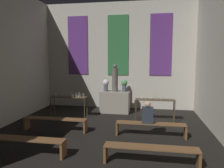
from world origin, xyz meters
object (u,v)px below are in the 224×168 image
Objects in this scene: statue at (115,79)px; candle_rack_right at (155,102)px; pew_second_right at (151,151)px; candle_rack_left at (69,99)px; altar at (115,102)px; pew_back_right at (150,126)px; pew_second_left at (24,142)px; flower_vase_left at (106,84)px; pew_back_left at (55,121)px; flower_vase_right at (124,85)px; person_seated at (148,114)px.

statue is 2.29m from candle_rack_right.
candle_rack_left is at bearing 132.94° from pew_second_right.
candle_rack_left is 5.05m from pew_second_right.
statue is (0.00, 0.00, 1.08)m from altar.
pew_back_right is (1.63, -2.95, -1.24)m from statue.
candle_rack_left is at bearing 92.59° from pew_second_left.
flower_vase_left is at bearing 180.00° from altar.
flower_vase_left is at bearing 180.00° from statue.
statue is 5.28m from pew_second_right.
statue is 0.51m from flower_vase_left.
pew_back_left is (0.17, -1.76, -0.44)m from candle_rack_left.
candle_rack_right is 0.70× the size of pew_back_right.
pew_back_left is (-3.43, -1.76, -0.44)m from candle_rack_right.
flower_vase_right is (0.43, 0.00, 0.81)m from altar.
pew_second_right is at bearing 0.00° from pew_second_left.
candle_rack_right reaches higher than pew_second_right.
candle_rack_right is 0.70× the size of pew_back_left.
flower_vase_right is 5.38m from pew_second_left.
candle_rack_right reaches higher than pew_second_left.
candle_rack_right is at bearing -40.95° from flower_vase_right.
pew_back_right is (1.20, -2.95, -0.97)m from flower_vase_right.
flower_vase_right is 5.11m from pew_second_right.
flower_vase_right is 0.25× the size of pew_second_left.
pew_back_left is 3.13× the size of person_seated.
candle_rack_left is 2.18× the size of person_seated.
pew_second_left is (-3.43, -3.69, -0.44)m from candle_rack_right.
flower_vase_right is at bearing 139.05° from candle_rack_right.
flower_vase_left and flower_vase_right have the same top height.
candle_rack_right is 1.78m from person_seated.
candle_rack_right reaches higher than altar.
candle_rack_left is (-1.80, -1.19, -0.79)m from statue.
pew_back_right is (3.26, 0.00, 0.00)m from pew_back_left.
person_seated is at bearing -62.59° from statue.
candle_rack_left is 0.70× the size of pew_second_right.
pew_second_left is (-1.63, -4.87, -1.24)m from statue.
flower_vase_right is (0.86, 0.00, 0.00)m from flower_vase_left.
person_seated is at bearing -27.90° from candle_rack_left.
flower_vase_left reaches higher than pew_back_left.
candle_rack_right is (1.37, -1.19, -0.53)m from flower_vase_right.
candle_rack_left is at bearing -139.03° from flower_vase_left.
flower_vase_left is 0.36× the size of candle_rack_right.
flower_vase_left is 0.78× the size of person_seated.
candle_rack_left is at bearing -179.97° from candle_rack_right.
person_seated is (3.33, -1.76, -0.02)m from candle_rack_left.
flower_vase_right is 0.78× the size of person_seated.
pew_back_right is (1.63, -2.95, -0.16)m from altar.
pew_second_left is at bearing -90.00° from pew_back_left.
statue is at bearing 180.00° from flower_vase_right.
person_seated is at bearing -98.63° from candle_rack_right.
pew_second_right is at bearing -90.00° from pew_back_right.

